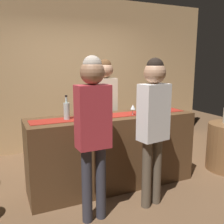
# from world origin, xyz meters

# --- Properties ---
(ground_plane) EXTENTS (10.00, 10.00, 0.00)m
(ground_plane) POSITION_xyz_m (0.00, 0.00, 0.00)
(ground_plane) COLOR brown
(back_wall) EXTENTS (6.00, 0.12, 2.90)m
(back_wall) POSITION_xyz_m (0.00, 1.90, 1.45)
(back_wall) COLOR tan
(back_wall) RESTS_ON ground
(bar_counter) EXTENTS (2.25, 0.60, 0.99)m
(bar_counter) POSITION_xyz_m (0.00, 0.00, 0.49)
(bar_counter) COLOR #543821
(bar_counter) RESTS_ON ground
(counter_runner_cloth) EXTENTS (2.14, 0.28, 0.01)m
(counter_runner_cloth) POSITION_xyz_m (0.00, 0.00, 0.99)
(counter_runner_cloth) COLOR maroon
(counter_runner_cloth) RESTS_ON bar_counter
(wine_bottle_green) EXTENTS (0.07, 0.07, 0.30)m
(wine_bottle_green) POSITION_xyz_m (-0.44, -0.01, 1.10)
(wine_bottle_green) COLOR #194723
(wine_bottle_green) RESTS_ON bar_counter
(wine_bottle_amber) EXTENTS (0.07, 0.07, 0.30)m
(wine_bottle_amber) POSITION_xyz_m (0.79, 0.00, 1.10)
(wine_bottle_amber) COLOR brown
(wine_bottle_amber) RESTS_ON bar_counter
(wine_bottle_clear) EXTENTS (0.07, 0.07, 0.30)m
(wine_bottle_clear) POSITION_xyz_m (-0.62, 0.01, 1.10)
(wine_bottle_clear) COLOR #B2C6C1
(wine_bottle_clear) RESTS_ON bar_counter
(wine_glass_near_customer) EXTENTS (0.07, 0.07, 0.14)m
(wine_glass_near_customer) POSITION_xyz_m (0.26, -0.08, 1.09)
(wine_glass_near_customer) COLOR silver
(wine_glass_near_customer) RESTS_ON bar_counter
(wine_glass_mid_counter) EXTENTS (0.07, 0.07, 0.14)m
(wine_glass_mid_counter) POSITION_xyz_m (-0.11, 0.02, 1.09)
(wine_glass_mid_counter) COLOR silver
(wine_glass_mid_counter) RESTS_ON bar_counter
(wine_glass_far_end) EXTENTS (0.07, 0.07, 0.14)m
(wine_glass_far_end) POSITION_xyz_m (0.60, -0.04, 1.09)
(wine_glass_far_end) COLOR silver
(wine_glass_far_end) RESTS_ON bar_counter
(bartender) EXTENTS (0.37, 0.25, 1.73)m
(bartender) POSITION_xyz_m (0.14, 0.58, 1.07)
(bartender) COLOR #26262B
(bartender) RESTS_ON ground
(customer_sipping) EXTENTS (0.37, 0.26, 1.73)m
(customer_sipping) POSITION_xyz_m (0.21, -0.64, 1.08)
(customer_sipping) COLOR brown
(customer_sipping) RESTS_ON ground
(customer_browsing) EXTENTS (0.35, 0.25, 1.75)m
(customer_browsing) POSITION_xyz_m (-0.51, -0.64, 1.09)
(customer_browsing) COLOR #33333D
(customer_browsing) RESTS_ON ground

